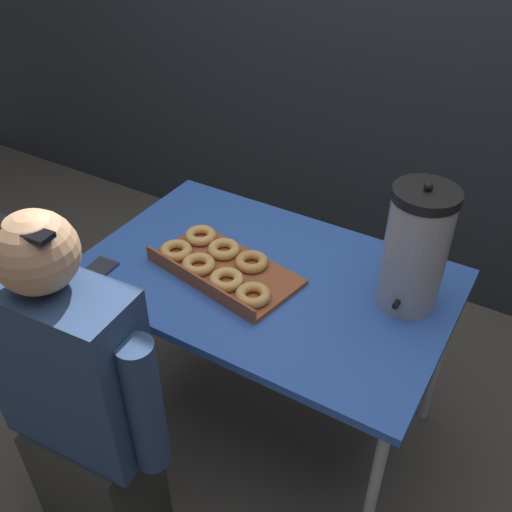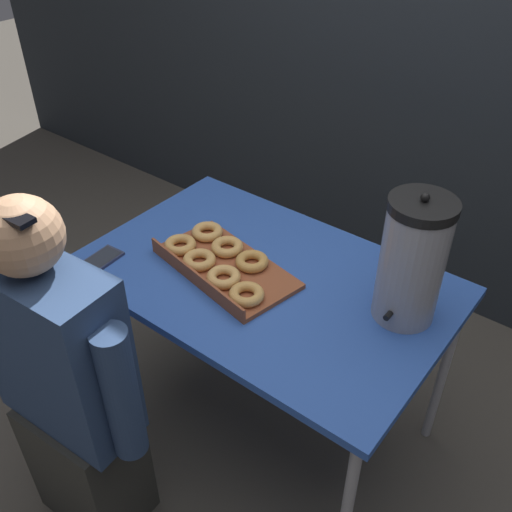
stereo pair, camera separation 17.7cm
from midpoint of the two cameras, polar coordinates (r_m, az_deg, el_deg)
name	(u,v)px [view 2 (the right image)]	position (r m, az deg, el deg)	size (l,w,h in m)	color
ground_plane	(263,418)	(2.30, 3.01, -15.97)	(12.00, 12.00, 0.00)	#4C473F
folding_table	(265,288)	(1.82, 3.66, -3.32)	(1.15, 0.74, 0.71)	#2D56B2
donut_box	(221,263)	(1.80, -0.72, -0.78)	(0.51, 0.33, 0.05)	brown
coffee_urn	(412,261)	(1.61, 18.42, -0.58)	(0.18, 0.21, 0.40)	#939399
cell_phone	(102,259)	(1.89, -12.62, -0.41)	(0.09, 0.14, 0.01)	#2D334C
person_seated	(69,392)	(1.69, -15.37, -13.15)	(0.55, 0.25, 1.19)	#33332D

